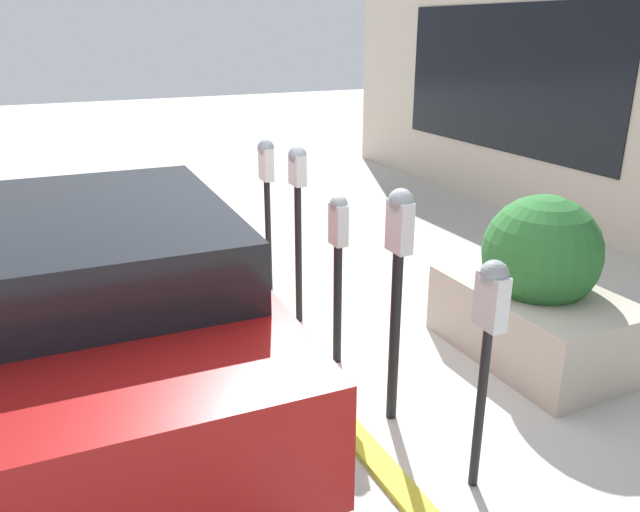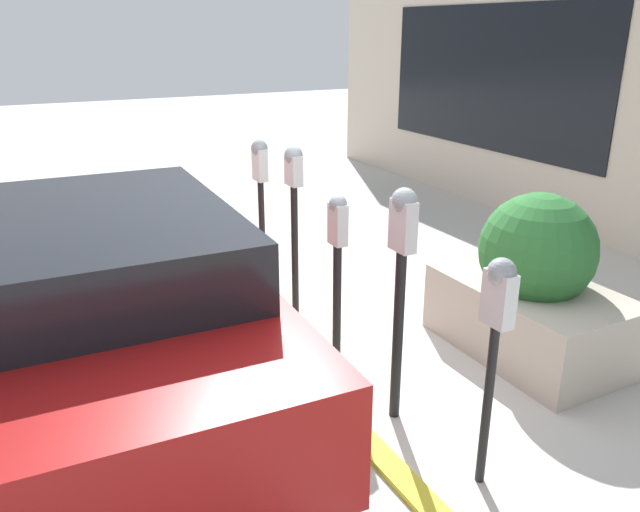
% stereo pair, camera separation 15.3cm
% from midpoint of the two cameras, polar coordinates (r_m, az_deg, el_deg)
% --- Properties ---
extents(ground_plane, '(40.00, 40.00, 0.00)m').
position_cam_midpoint_polar(ground_plane, '(4.81, -0.05, -10.46)').
color(ground_plane, beige).
extents(curb_strip, '(14.17, 0.16, 0.04)m').
position_cam_midpoint_polar(curb_strip, '(4.77, -0.93, -10.47)').
color(curb_strip, gold).
rests_on(curb_strip, ground_plane).
extents(parking_meter_nearest, '(0.18, 0.15, 1.37)m').
position_cam_midpoint_polar(parking_meter_nearest, '(3.36, 16.48, -5.83)').
color(parking_meter_nearest, black).
rests_on(parking_meter_nearest, ground_plane).
extents(parking_meter_second, '(0.18, 0.16, 1.57)m').
position_cam_midpoint_polar(parking_meter_second, '(3.84, 8.27, -0.75)').
color(parking_meter_second, black).
rests_on(parking_meter_second, ground_plane).
extents(parking_meter_middle, '(0.16, 0.13, 1.33)m').
position_cam_midpoint_polar(parking_meter_middle, '(4.57, 2.63, 0.38)').
color(parking_meter_middle, black).
rests_on(parking_meter_middle, ground_plane).
extents(parking_meter_fourth, '(0.18, 0.15, 1.56)m').
position_cam_midpoint_polar(parking_meter_fourth, '(5.18, -1.20, 5.38)').
color(parking_meter_fourth, black).
rests_on(parking_meter_fourth, ground_plane).
extents(parking_meter_farthest, '(0.18, 0.16, 1.49)m').
position_cam_midpoint_polar(parking_meter_farthest, '(5.90, -4.16, 6.85)').
color(parking_meter_farthest, black).
rests_on(parking_meter_farthest, ground_plane).
extents(planter_box, '(1.51, 0.92, 1.30)m').
position_cam_midpoint_polar(planter_box, '(5.10, 19.99, -2.99)').
color(planter_box, '#B2A899').
rests_on(planter_box, ground_plane).
extents(parked_car_front, '(4.04, 2.01, 1.43)m').
position_cam_midpoint_polar(parked_car_front, '(4.30, -18.91, -3.85)').
color(parked_car_front, maroon).
rests_on(parked_car_front, ground_plane).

